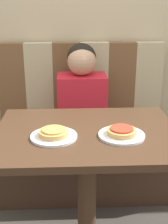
{
  "coord_description": "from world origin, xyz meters",
  "views": [
    {
      "loc": [
        -0.08,
        -1.42,
        1.4
      ],
      "look_at": [
        0.0,
        0.35,
        0.75
      ],
      "focal_mm": 50.0,
      "sensor_mm": 36.0,
      "label": 1
    }
  ],
  "objects": [
    {
      "name": "pizza_right",
      "position": [
        0.16,
        -0.07,
        0.8
      ],
      "size": [
        0.14,
        0.14,
        0.03
      ],
      "color": "tan",
      "rests_on": "plate_right"
    },
    {
      "name": "booth_seat",
      "position": [
        0.0,
        0.69,
        0.23
      ],
      "size": [
        1.26,
        0.56,
        0.47
      ],
      "color": "#382319",
      "rests_on": "ground_plane"
    },
    {
      "name": "plate_left",
      "position": [
        -0.16,
        -0.07,
        0.78
      ],
      "size": [
        0.22,
        0.22,
        0.01
      ],
      "color": "white",
      "rests_on": "dining_table"
    },
    {
      "name": "plate_right",
      "position": [
        0.16,
        -0.07,
        0.78
      ],
      "size": [
        0.22,
        0.22,
        0.01
      ],
      "color": "white",
      "rests_on": "dining_table"
    },
    {
      "name": "wall_back",
      "position": [
        0.0,
        1.03,
        1.3
      ],
      "size": [
        7.0,
        0.05,
        2.6
      ],
      "color": "#C6B28E",
      "rests_on": "ground_plane"
    },
    {
      "name": "booth_backrest",
      "position": [
        0.0,
        0.93,
        0.78
      ],
      "size": [
        1.26,
        0.08,
        0.62
      ],
      "color": "brown",
      "rests_on": "booth_seat"
    },
    {
      "name": "person",
      "position": [
        0.0,
        0.7,
        0.78
      ],
      "size": [
        0.34,
        0.24,
        0.64
      ],
      "color": "red",
      "rests_on": "booth_seat"
    },
    {
      "name": "pizza_left",
      "position": [
        -0.16,
        -0.07,
        0.8
      ],
      "size": [
        0.14,
        0.14,
        0.03
      ],
      "color": "tan",
      "rests_on": "plate_left"
    },
    {
      "name": "dining_table",
      "position": [
        0.0,
        0.0,
        0.66
      ],
      "size": [
        0.91,
        0.68,
        0.77
      ],
      "color": "#422B1C",
      "rests_on": "ground_plane"
    }
  ]
}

